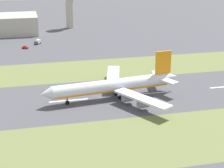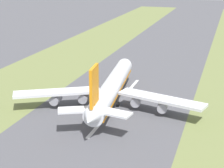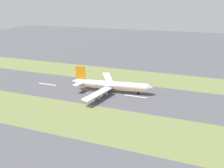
{
  "view_description": "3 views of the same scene",
  "coord_description": "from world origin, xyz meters",
  "px_view_note": "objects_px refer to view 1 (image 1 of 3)",
  "views": [
    {
      "loc": [
        -159.34,
        32.12,
        63.8
      ],
      "look_at": [
        -1.96,
        -5.76,
        7.0
      ],
      "focal_mm": 60.0,
      "sensor_mm": 36.0,
      "label": 1
    },
    {
      "loc": [
        35.78,
        -122.89,
        46.76
      ],
      "look_at": [
        -1.96,
        -5.76,
        7.0
      ],
      "focal_mm": 60.0,
      "sensor_mm": 36.0,
      "label": 2
    },
    {
      "loc": [
        151.29,
        47.25,
        69.44
      ],
      "look_at": [
        -1.96,
        -5.76,
        7.0
      ],
      "focal_mm": 35.0,
      "sensor_mm": 36.0,
      "label": 3
    }
  ],
  "objects_px": {
    "airplane_main_jet": "(116,86)",
    "service_truck": "(38,42)",
    "apron_car": "(25,47)",
    "control_tower": "(69,2)"
  },
  "relations": [
    {
      "from": "control_tower",
      "to": "service_truck",
      "type": "bearing_deg",
      "value": 151.07
    },
    {
      "from": "apron_car",
      "to": "control_tower",
      "type": "bearing_deg",
      "value": -30.46
    },
    {
      "from": "control_tower",
      "to": "service_truck",
      "type": "distance_m",
      "value": 69.27
    },
    {
      "from": "service_truck",
      "to": "control_tower",
      "type": "bearing_deg",
      "value": -28.93
    },
    {
      "from": "airplane_main_jet",
      "to": "apron_car",
      "type": "distance_m",
      "value": 113.85
    },
    {
      "from": "service_truck",
      "to": "apron_car",
      "type": "xyz_separation_m",
      "value": [
        -12.44,
        9.36,
        -0.66
      ]
    },
    {
      "from": "airplane_main_jet",
      "to": "control_tower",
      "type": "relative_size",
      "value": 1.8
    },
    {
      "from": "control_tower",
      "to": "apron_car",
      "type": "xyz_separation_m",
      "value": [
        -70.11,
        41.23,
        -22.03
      ]
    },
    {
      "from": "airplane_main_jet",
      "to": "service_truck",
      "type": "height_order",
      "value": "airplane_main_jet"
    },
    {
      "from": "airplane_main_jet",
      "to": "service_truck",
      "type": "bearing_deg",
      "value": 14.08
    }
  ]
}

